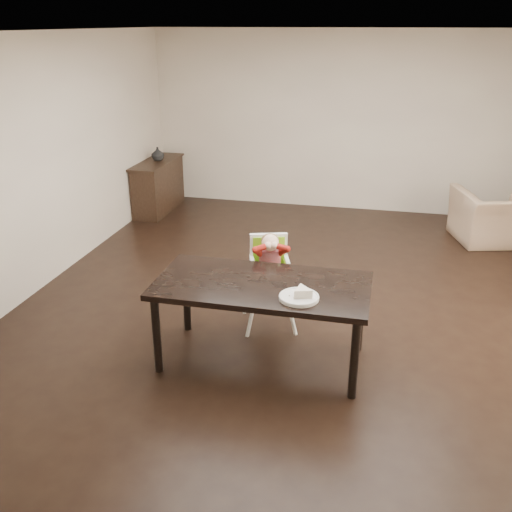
# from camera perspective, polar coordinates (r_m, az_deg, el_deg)

# --- Properties ---
(ground) EXTENTS (7.00, 7.00, 0.00)m
(ground) POSITION_cam_1_polar(r_m,az_deg,el_deg) (6.10, 5.35, -4.81)
(ground) COLOR black
(ground) RESTS_ON ground
(room_walls) EXTENTS (6.02, 7.02, 2.71)m
(room_walls) POSITION_cam_1_polar(r_m,az_deg,el_deg) (5.51, 6.05, 12.62)
(room_walls) COLOR #BEAE9D
(room_walls) RESTS_ON ground
(dining_table) EXTENTS (1.80, 0.90, 0.75)m
(dining_table) POSITION_cam_1_polar(r_m,az_deg,el_deg) (4.82, 0.60, -3.57)
(dining_table) COLOR black
(dining_table) RESTS_ON ground
(high_chair) EXTENTS (0.50, 0.50, 0.95)m
(high_chair) POSITION_cam_1_polar(r_m,az_deg,el_deg) (5.43, 1.37, -0.47)
(high_chair) COLOR white
(high_chair) RESTS_ON ground
(plate) EXTENTS (0.36, 0.36, 0.09)m
(plate) POSITION_cam_1_polar(r_m,az_deg,el_deg) (4.52, 4.44, -3.94)
(plate) COLOR white
(plate) RESTS_ON dining_table
(armchair) EXTENTS (1.23, 0.97, 0.94)m
(armchair) POSITION_cam_1_polar(r_m,az_deg,el_deg) (8.29, 23.20, 4.40)
(armchair) COLOR tan
(armchair) RESTS_ON ground
(sideboard) EXTENTS (0.44, 1.26, 0.79)m
(sideboard) POSITION_cam_1_polar(r_m,az_deg,el_deg) (9.11, -9.75, 6.92)
(sideboard) COLOR black
(sideboard) RESTS_ON ground
(vase) EXTENTS (0.23, 0.23, 0.20)m
(vase) POSITION_cam_1_polar(r_m,az_deg,el_deg) (9.05, -9.80, 10.02)
(vase) COLOR #99999E
(vase) RESTS_ON sideboard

